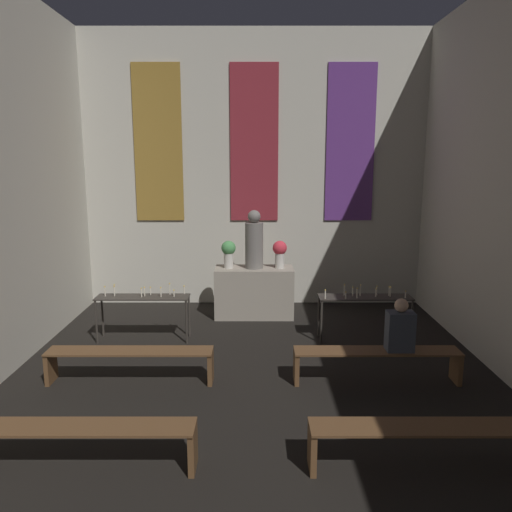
# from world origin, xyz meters

# --- Properties ---
(wall_back) EXTENTS (7.13, 0.16, 5.53)m
(wall_back) POSITION_xyz_m (0.00, 11.32, 2.79)
(wall_back) COLOR beige
(wall_back) RESTS_ON ground_plane
(altar) EXTENTS (1.50, 0.66, 0.96)m
(altar) POSITION_xyz_m (0.00, 10.34, 0.48)
(altar) COLOR gray
(altar) RESTS_ON ground_plane
(statue) EXTENTS (0.34, 0.34, 1.11)m
(statue) POSITION_xyz_m (0.00, 10.34, 1.46)
(statue) COLOR slate
(statue) RESTS_ON altar
(flower_vase_left) EXTENTS (0.27, 0.27, 0.53)m
(flower_vase_left) POSITION_xyz_m (-0.49, 10.34, 1.27)
(flower_vase_left) COLOR beige
(flower_vase_left) RESTS_ON altar
(flower_vase_right) EXTENTS (0.27, 0.27, 0.53)m
(flower_vase_right) POSITION_xyz_m (0.49, 10.34, 1.27)
(flower_vase_right) COLOR beige
(flower_vase_right) RESTS_ON altar
(candle_rack_left) EXTENTS (1.54, 0.39, 0.96)m
(candle_rack_left) POSITION_xyz_m (-1.86, 9.03, 0.67)
(candle_rack_left) COLOR #332D28
(candle_rack_left) RESTS_ON ground_plane
(candle_rack_right) EXTENTS (1.54, 0.39, 0.96)m
(candle_rack_right) POSITION_xyz_m (1.85, 9.03, 0.67)
(candle_rack_right) COLOR #332D28
(candle_rack_right) RESTS_ON ground_plane
(pew_third_left) EXTENTS (2.25, 0.36, 0.46)m
(pew_third_left) POSITION_xyz_m (-1.68, 5.45, 0.34)
(pew_third_left) COLOR brown
(pew_third_left) RESTS_ON ground_plane
(pew_third_right) EXTENTS (2.25, 0.36, 0.46)m
(pew_third_right) POSITION_xyz_m (1.68, 5.45, 0.34)
(pew_third_right) COLOR brown
(pew_third_right) RESTS_ON ground_plane
(pew_back_left) EXTENTS (2.25, 0.36, 0.46)m
(pew_back_left) POSITION_xyz_m (-1.68, 7.41, 0.34)
(pew_back_left) COLOR brown
(pew_back_left) RESTS_ON ground_plane
(pew_back_right) EXTENTS (2.25, 0.36, 0.46)m
(pew_back_right) POSITION_xyz_m (1.68, 7.41, 0.34)
(pew_back_right) COLOR brown
(pew_back_right) RESTS_ON ground_plane
(person_seated) EXTENTS (0.36, 0.24, 0.72)m
(person_seated) POSITION_xyz_m (1.97, 7.41, 0.77)
(person_seated) COLOR #383D47
(person_seated) RESTS_ON pew_back_right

